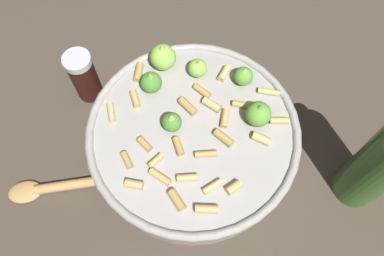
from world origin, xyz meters
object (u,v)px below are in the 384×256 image
(olive_oil_bottle, at_px, (379,165))
(wooden_spoon, at_px, (81,183))
(pepper_shaker, at_px, (83,76))
(cooking_pan, at_px, (192,137))

(olive_oil_bottle, relative_size, wooden_spoon, 0.92)
(pepper_shaker, relative_size, wooden_spoon, 0.39)
(cooking_pan, bearing_deg, pepper_shaker, 149.82)
(cooking_pan, height_order, pepper_shaker, cooking_pan)
(olive_oil_bottle, bearing_deg, cooking_pan, 165.44)
(pepper_shaker, bearing_deg, cooking_pan, -30.18)
(cooking_pan, relative_size, pepper_shaker, 3.19)
(olive_oil_bottle, height_order, wooden_spoon, olive_oil_bottle)
(pepper_shaker, xyz_separation_m, wooden_spoon, (0.01, -0.17, -0.04))
(cooking_pan, relative_size, wooden_spoon, 1.25)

